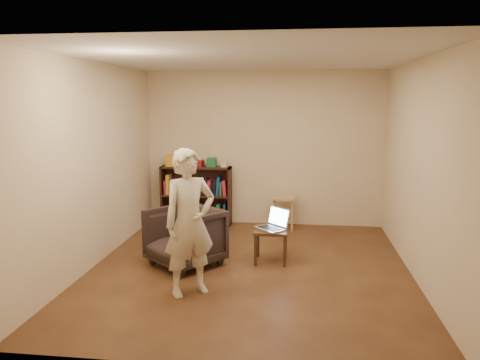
# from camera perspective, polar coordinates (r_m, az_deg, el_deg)

# --- Properties ---
(floor) EXTENTS (4.50, 4.50, 0.00)m
(floor) POSITION_cam_1_polar(r_m,az_deg,el_deg) (6.05, 1.16, -10.75)
(floor) COLOR #3F2214
(floor) RESTS_ON ground
(ceiling) EXTENTS (4.50, 4.50, 0.00)m
(ceiling) POSITION_cam_1_polar(r_m,az_deg,el_deg) (5.69, 1.25, 14.61)
(ceiling) COLOR silver
(ceiling) RESTS_ON wall_back
(wall_back) EXTENTS (4.00, 0.00, 4.00)m
(wall_back) POSITION_cam_1_polar(r_m,az_deg,el_deg) (7.95, 2.90, 3.82)
(wall_back) COLOR beige
(wall_back) RESTS_ON floor
(wall_left) EXTENTS (0.00, 4.50, 4.50)m
(wall_left) POSITION_cam_1_polar(r_m,az_deg,el_deg) (6.26, -17.35, 1.79)
(wall_left) COLOR beige
(wall_left) RESTS_ON floor
(wall_right) EXTENTS (0.00, 4.50, 4.50)m
(wall_right) POSITION_cam_1_polar(r_m,az_deg,el_deg) (5.87, 21.02, 1.08)
(wall_right) COLOR beige
(wall_right) RESTS_ON floor
(bookshelf) EXTENTS (1.20, 0.30, 1.00)m
(bookshelf) POSITION_cam_1_polar(r_m,az_deg,el_deg) (8.10, -5.33, -2.27)
(bookshelf) COLOR black
(bookshelf) RESTS_ON floor
(box_yellow) EXTENTS (0.23, 0.17, 0.19)m
(box_yellow) POSITION_cam_1_polar(r_m,az_deg,el_deg) (8.07, -8.17, 2.34)
(box_yellow) COLOR gold
(box_yellow) RESTS_ON bookshelf
(red_cloth) EXTENTS (0.32, 0.24, 0.11)m
(red_cloth) POSITION_cam_1_polar(r_m,az_deg,el_deg) (7.99, -5.66, 2.03)
(red_cloth) COLOR maroon
(red_cloth) RESTS_ON bookshelf
(box_green) EXTENTS (0.15, 0.15, 0.15)m
(box_green) POSITION_cam_1_polar(r_m,az_deg,el_deg) (7.92, -3.48, 2.16)
(box_green) COLOR #1B6633
(box_green) RESTS_ON bookshelf
(box_white) EXTENTS (0.11, 0.11, 0.08)m
(box_white) POSITION_cam_1_polar(r_m,az_deg,el_deg) (7.89, -1.93, 1.87)
(box_white) COLOR beige
(box_white) RESTS_ON bookshelf
(stool) EXTENTS (0.38, 0.38, 0.55)m
(stool) POSITION_cam_1_polar(r_m,az_deg,el_deg) (7.76, 5.30, -2.76)
(stool) COLOR #A68150
(stool) RESTS_ON floor
(armchair) EXTENTS (1.14, 1.15, 0.75)m
(armchair) POSITION_cam_1_polar(r_m,az_deg,el_deg) (6.11, -6.75, -6.91)
(armchair) COLOR black
(armchair) RESTS_ON floor
(side_table) EXTENTS (0.43, 0.43, 0.44)m
(side_table) POSITION_cam_1_polar(r_m,az_deg,el_deg) (6.20, 3.80, -6.67)
(side_table) COLOR black
(side_table) RESTS_ON floor
(laptop) EXTENTS (0.50, 0.50, 0.28)m
(laptop) POSITION_cam_1_polar(r_m,az_deg,el_deg) (6.19, 4.05, -5.39)
(laptop) COLOR #B4B3B8
(laptop) RESTS_ON side_table
(person) EXTENTS (0.70, 0.66, 1.61)m
(person) POSITION_cam_1_polar(r_m,az_deg,el_deg) (5.11, -6.17, -5.19)
(person) COLOR beige
(person) RESTS_ON floor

